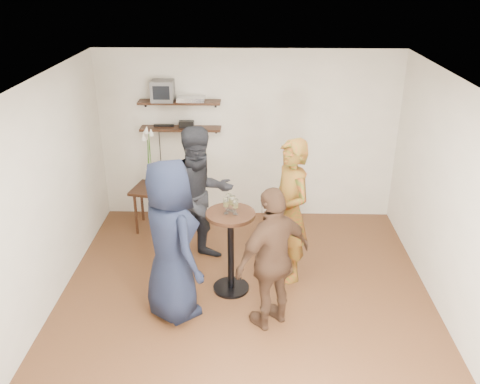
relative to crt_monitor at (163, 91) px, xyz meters
name	(u,v)px	position (x,y,z in m)	size (l,w,h in m)	color
room	(245,209)	(1.23, -2.38, -0.72)	(4.58, 5.08, 2.68)	#462616
shelf_upper	(179,102)	(0.23, 0.00, -0.17)	(1.20, 0.25, 0.04)	black
shelf_lower	(181,129)	(0.23, 0.00, -0.57)	(1.20, 0.25, 0.04)	black
crt_monitor	(163,91)	(0.00, 0.00, 0.00)	(0.32, 0.30, 0.30)	#59595B
dvd_deck	(191,99)	(0.40, 0.00, -0.12)	(0.40, 0.24, 0.06)	silver
radio	(186,124)	(0.32, 0.00, -0.50)	(0.22, 0.10, 0.10)	black
power_strip	(164,125)	(-0.03, 0.05, -0.54)	(0.30, 0.05, 0.03)	black
side_table	(152,194)	(-0.19, -0.38, -1.47)	(0.64, 0.64, 0.65)	black
vase_lilies	(150,168)	(-0.19, -0.39, -1.06)	(0.19, 0.20, 0.98)	silver
drinks_table	(231,241)	(1.06, -1.99, -1.34)	(0.58, 0.58, 1.06)	black
wine_glass_fl	(226,203)	(1.01, -2.01, -0.83)	(0.07, 0.07, 0.20)	silver
wine_glass_fr	(236,204)	(1.12, -2.03, -0.83)	(0.06, 0.06, 0.19)	silver
wine_glass_bl	(229,199)	(1.03, -1.92, -0.82)	(0.07, 0.07, 0.21)	silver
wine_glass_br	(233,201)	(1.08, -1.96, -0.82)	(0.07, 0.07, 0.20)	silver
person_plaid	(290,211)	(1.77, -1.66, -1.10)	(0.67, 0.44, 1.84)	#B32F14
person_dark	(201,197)	(0.64, -1.32, -1.08)	(0.91, 0.71, 1.88)	black
person_navy	(171,241)	(0.42, -2.45, -1.08)	(0.91, 0.59, 1.87)	black
person_brown	(273,259)	(1.54, -2.61, -1.19)	(0.97, 0.40, 1.65)	#3F281B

